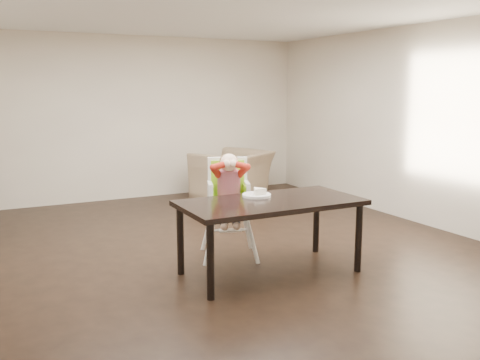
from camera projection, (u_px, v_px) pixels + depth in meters
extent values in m
plane|color=black|center=(224.00, 253.00, 6.07)|extent=(7.00, 7.00, 0.00)
cube|color=beige|center=(134.00, 118.00, 8.91)|extent=(6.00, 0.02, 2.70)
cube|color=beige|center=(425.00, 125.00, 7.18)|extent=(0.02, 7.00, 2.70)
cube|color=white|center=(223.00, 6.00, 5.61)|extent=(6.00, 7.00, 0.02)
cube|color=black|center=(271.00, 203.00, 5.30)|extent=(1.80, 0.90, 0.05)
cylinder|color=black|center=(210.00, 262.00, 4.67)|extent=(0.07, 0.07, 0.70)
cylinder|color=black|center=(359.00, 238.00, 5.41)|extent=(0.07, 0.07, 0.70)
cylinder|color=black|center=(180.00, 240.00, 5.32)|extent=(0.07, 0.07, 0.70)
cylinder|color=black|center=(316.00, 222.00, 6.06)|extent=(0.07, 0.07, 0.70)
cylinder|color=white|center=(210.00, 236.00, 5.65)|extent=(0.06, 0.06, 0.61)
cylinder|color=white|center=(251.00, 234.00, 5.70)|extent=(0.06, 0.06, 0.61)
cylinder|color=white|center=(208.00, 225.00, 6.08)|extent=(0.06, 0.06, 0.61)
cylinder|color=white|center=(246.00, 224.00, 6.13)|extent=(0.06, 0.06, 0.61)
cube|color=white|center=(229.00, 203.00, 5.84)|extent=(0.55, 0.52, 0.05)
cube|color=#90D21B|center=(229.00, 199.00, 5.83)|extent=(0.44, 0.43, 0.03)
cube|color=white|center=(227.00, 177.00, 5.96)|extent=(0.43, 0.20, 0.46)
cube|color=#90D21B|center=(228.00, 179.00, 5.93)|extent=(0.36, 0.15, 0.41)
cube|color=black|center=(222.00, 180.00, 5.84)|extent=(0.10, 0.20, 0.02)
cube|color=black|center=(235.00, 180.00, 5.86)|extent=(0.10, 0.20, 0.02)
cylinder|color=#A81323|center=(229.00, 184.00, 5.81)|extent=(0.32, 0.32, 0.29)
sphere|color=beige|center=(229.00, 163.00, 5.74)|extent=(0.25, 0.25, 0.20)
ellipsoid|color=brown|center=(229.00, 161.00, 5.77)|extent=(0.25, 0.25, 0.15)
sphere|color=beige|center=(226.00, 164.00, 5.64)|extent=(0.11, 0.11, 0.09)
sphere|color=beige|center=(233.00, 164.00, 5.65)|extent=(0.11, 0.11, 0.09)
cylinder|color=white|center=(257.00, 196.00, 5.47)|extent=(0.38, 0.38, 0.02)
torus|color=white|center=(257.00, 194.00, 5.47)|extent=(0.38, 0.38, 0.01)
imported|color=#988061|center=(232.00, 167.00, 9.11)|extent=(1.42, 1.28, 1.04)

